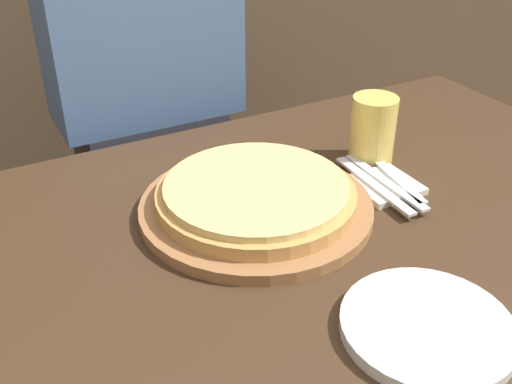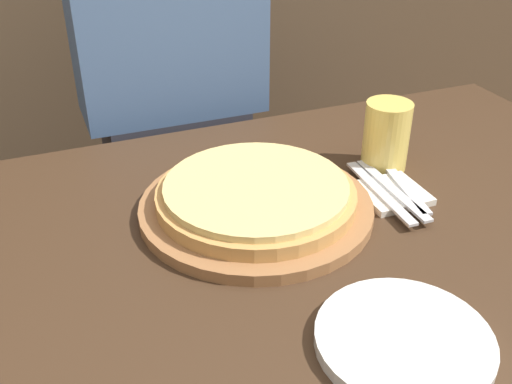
# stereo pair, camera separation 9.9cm
# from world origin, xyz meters

# --- Properties ---
(pizza_on_board) EXTENTS (0.39, 0.39, 0.06)m
(pizza_on_board) POSITION_xyz_m (0.05, 0.08, 0.80)
(pizza_on_board) COLOR #99663D
(pizza_on_board) RESTS_ON dining_table
(beer_glass) EXTENTS (0.09, 0.09, 0.13)m
(beer_glass) POSITION_xyz_m (0.33, 0.14, 0.85)
(beer_glass) COLOR #E5C65B
(beer_glass) RESTS_ON dining_table
(dinner_plate) EXTENTS (0.22, 0.22, 0.02)m
(dinner_plate) POSITION_xyz_m (0.11, -0.27, 0.78)
(dinner_plate) COLOR silver
(dinner_plate) RESTS_ON dining_table
(napkin_stack) EXTENTS (0.11, 0.11, 0.01)m
(napkin_stack) POSITION_xyz_m (0.29, 0.04, 0.78)
(napkin_stack) COLOR silver
(napkin_stack) RESTS_ON dining_table
(fork) EXTENTS (0.03, 0.22, 0.00)m
(fork) POSITION_xyz_m (0.26, 0.04, 0.79)
(fork) COLOR silver
(fork) RESTS_ON napkin_stack
(dinner_knife) EXTENTS (0.02, 0.22, 0.00)m
(dinner_knife) POSITION_xyz_m (0.29, 0.04, 0.79)
(dinner_knife) COLOR silver
(dinner_knife) RESTS_ON napkin_stack
(spoon) EXTENTS (0.05, 0.19, 0.00)m
(spoon) POSITION_xyz_m (0.31, 0.04, 0.79)
(spoon) COLOR silver
(spoon) RESTS_ON napkin_stack
(diner_person) EXTENTS (0.42, 0.20, 1.35)m
(diner_person) POSITION_xyz_m (0.04, 0.61, 0.65)
(diner_person) COLOR #33333D
(diner_person) RESTS_ON ground_plane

